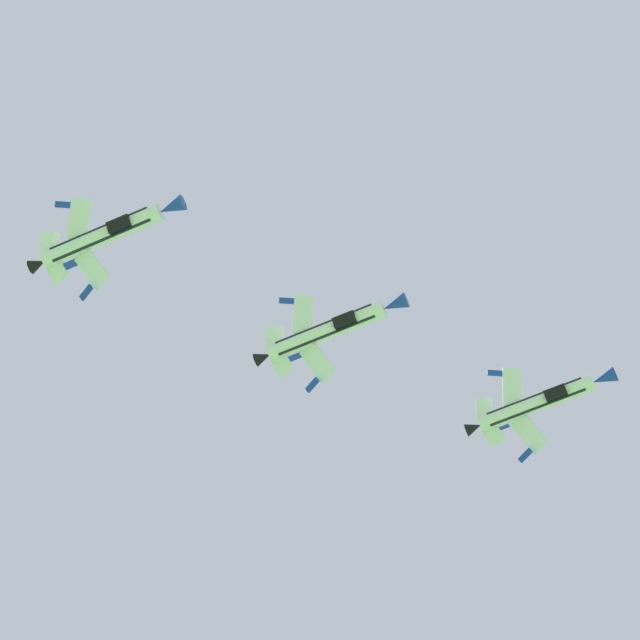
% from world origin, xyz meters
% --- Properties ---
extents(fighter_jet_lead, '(15.92, 7.11, 7.87)m').
position_xyz_m(fighter_jet_lead, '(11.89, 61.76, 120.68)').
color(fighter_jet_lead, white).
extents(fighter_jet_left_wing, '(15.92, 7.34, 7.66)m').
position_xyz_m(fighter_jet_left_wing, '(-6.49, 48.32, 119.18)').
color(fighter_jet_left_wing, white).
extents(fighter_jet_right_wing, '(15.92, 7.90, 7.12)m').
position_xyz_m(fighter_jet_right_wing, '(-24.17, 33.30, 117.78)').
color(fighter_jet_right_wing, white).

